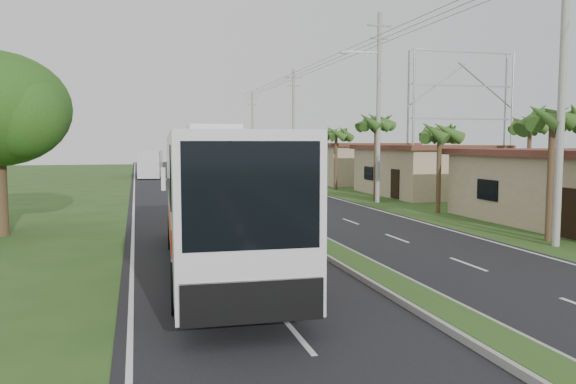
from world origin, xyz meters
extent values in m
plane|color=#27481A|center=(0.00, 0.00, 0.00)|extent=(180.00, 180.00, 0.00)
cube|color=black|center=(0.00, 20.00, 0.01)|extent=(14.00, 160.00, 0.02)
cube|color=gray|center=(0.00, 20.00, 0.10)|extent=(1.20, 160.00, 0.17)
cube|color=#27481A|center=(0.00, 20.00, 0.18)|extent=(0.95, 160.00, 0.02)
cube|color=silver|center=(-6.70, 20.00, 0.00)|extent=(0.12, 160.00, 0.01)
cube|color=silver|center=(6.70, 20.00, 0.00)|extent=(0.12, 160.00, 0.01)
cube|color=tan|center=(14.00, 22.00, 1.68)|extent=(7.00, 10.00, 3.35)
cube|color=#522B1C|center=(14.00, 22.00, 3.51)|extent=(7.60, 10.60, 0.32)
cube|color=tan|center=(14.00, 36.00, 1.75)|extent=(8.00, 11.00, 3.50)
cube|color=#522B1C|center=(14.00, 36.00, 3.66)|extent=(8.60, 11.60, 0.32)
cylinder|color=#473321|center=(9.00, 3.00, 2.50)|extent=(0.26, 0.26, 5.00)
cylinder|color=#473321|center=(9.40, 12.00, 2.30)|extent=(0.26, 0.26, 4.60)
cylinder|color=#473321|center=(8.80, 19.00, 2.70)|extent=(0.26, 0.26, 5.40)
cylinder|color=#473321|center=(9.30, 28.00, 2.40)|extent=(0.26, 0.26, 4.80)
cylinder|color=#473321|center=(17.50, 15.00, 2.60)|extent=(0.26, 0.26, 5.20)
sphere|color=#254813|center=(-10.80, 9.00, 4.90)|extent=(3.40, 3.40, 3.40)
cylinder|color=gray|center=(8.50, 2.00, 5.50)|extent=(0.28, 0.28, 11.00)
cylinder|color=gray|center=(8.50, 18.00, 6.00)|extent=(0.28, 0.28, 12.00)
cube|color=gray|center=(8.50, 18.00, 11.20)|extent=(1.60, 0.12, 0.12)
cube|color=gray|center=(8.50, 18.00, 10.40)|extent=(1.20, 0.10, 0.10)
cube|color=gray|center=(7.30, 18.00, 9.50)|extent=(2.40, 0.10, 0.10)
cylinder|color=gray|center=(8.50, 38.00, 5.50)|extent=(0.28, 0.28, 11.00)
cube|color=gray|center=(8.50, 38.00, 10.20)|extent=(1.60, 0.12, 0.12)
cube|color=gray|center=(8.50, 38.00, 9.40)|extent=(1.20, 0.10, 0.10)
cylinder|color=gray|center=(8.50, 58.00, 5.25)|extent=(0.28, 0.28, 10.50)
cube|color=gray|center=(8.50, 58.00, 9.70)|extent=(1.60, 0.12, 0.12)
cube|color=gray|center=(8.50, 58.00, 8.90)|extent=(1.20, 0.10, 0.10)
cylinder|color=gray|center=(17.00, 29.50, 6.00)|extent=(0.18, 0.18, 12.00)
cylinder|color=gray|center=(27.00, 29.50, 6.00)|extent=(0.18, 0.18, 12.00)
cylinder|color=gray|center=(17.00, 30.50, 6.00)|extent=(0.18, 0.18, 12.00)
cylinder|color=gray|center=(27.00, 30.50, 6.00)|extent=(0.18, 0.18, 12.00)
cube|color=gray|center=(22.00, 30.00, 6.00)|extent=(10.00, 0.14, 0.14)
cube|color=gray|center=(22.00, 30.00, 9.00)|extent=(10.00, 0.14, 0.14)
cube|color=gray|center=(22.00, 30.00, 12.00)|extent=(10.00, 0.14, 0.14)
cube|color=silver|center=(-4.17, 1.46, 2.29)|extent=(3.46, 13.69, 3.56)
cube|color=black|center=(-4.13, 2.13, 3.07)|extent=(3.38, 10.98, 1.43)
cube|color=black|center=(-4.48, -5.26, 2.86)|extent=(2.55, 0.26, 2.00)
cube|color=red|center=(-4.23, 0.10, 1.58)|extent=(3.15, 6.01, 0.62)
cube|color=yellow|center=(-4.15, 1.80, 1.29)|extent=(3.03, 3.53, 0.28)
cube|color=silver|center=(-4.10, 2.81, 4.23)|extent=(1.71, 2.79, 0.32)
cylinder|color=black|center=(-5.65, -2.78, 0.59)|extent=(0.42, 1.19, 1.18)
cylinder|color=black|center=(-3.09, -2.90, 0.59)|extent=(0.42, 1.19, 1.18)
cylinder|color=black|center=(-5.27, 5.13, 0.59)|extent=(0.42, 1.19, 1.18)
cylinder|color=black|center=(-2.72, 5.01, 0.59)|extent=(0.42, 1.19, 1.18)
cube|color=silver|center=(-4.88, 49.52, 1.57)|extent=(3.05, 10.44, 2.86)
cube|color=black|center=(-4.85, 49.96, 2.42)|extent=(2.89, 7.76, 0.97)
cube|color=orange|center=(-4.96, 48.62, 1.02)|extent=(2.67, 5.09, 0.31)
cylinder|color=black|center=(-6.21, 45.36, 0.43)|extent=(0.34, 0.88, 0.86)
cylinder|color=black|center=(-4.24, 45.20, 0.43)|extent=(0.34, 0.88, 0.86)
cylinder|color=black|center=(-5.56, 53.39, 0.43)|extent=(0.34, 0.88, 0.86)
cylinder|color=black|center=(-3.60, 53.23, 0.43)|extent=(0.34, 0.88, 0.86)
imported|color=black|center=(-0.58, 12.41, 0.54)|extent=(1.86, 0.83, 1.08)
imported|color=maroon|center=(-0.58, 12.41, 1.39)|extent=(0.68, 0.51, 1.68)
camera|label=1|loc=(-6.51, -15.27, 3.82)|focal=35.00mm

